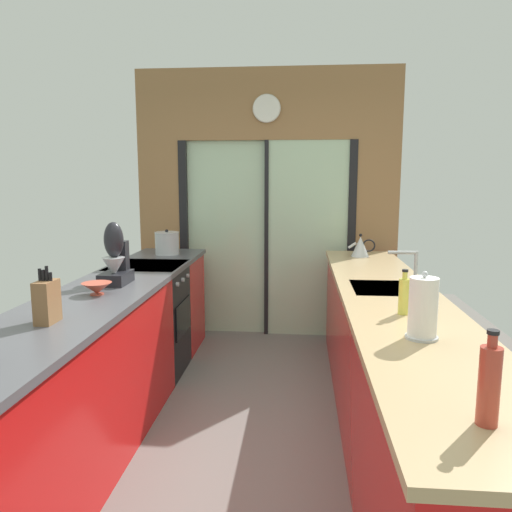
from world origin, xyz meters
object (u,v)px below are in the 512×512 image
mixing_bowl_far (97,288)px  paper_towel_roll (423,309)px  stand_mixer (115,260)px  oven_range (149,319)px  kettle (361,246)px  soap_bottle_near (489,384)px  knife_block (47,301)px  soap_bottle_far (404,295)px  stock_pot (167,243)px

mixing_bowl_far → paper_towel_roll: (1.78, -0.68, 0.10)m
stand_mixer → oven_range: bearing=91.4°
paper_towel_roll → stand_mixer: bearing=150.6°
kettle → soap_bottle_near: soap_bottle_near is taller
knife_block → stand_mixer: (0.00, 0.92, 0.05)m
oven_range → soap_bottle_far: (1.80, -1.34, 0.57)m
knife_block → kettle: knife_block is taller
stock_pot → soap_bottle_far: 2.61m
mixing_bowl_far → soap_bottle_far: soap_bottle_far is taller
kettle → paper_towel_roll: size_ratio=0.81×
oven_range → paper_towel_roll: 2.57m
mixing_bowl_far → soap_bottle_far: (1.78, -0.28, 0.06)m
mixing_bowl_far → kettle: bearing=43.0°
stand_mixer → paper_towel_roll: (1.78, -1.00, -0.02)m
stand_mixer → knife_block: bearing=-90.0°
kettle → soap_bottle_far: size_ratio=1.03×
stock_pot → soap_bottle_near: bearing=-60.1°
kettle → knife_block: bearing=-128.2°
soap_bottle_near → paper_towel_roll: paper_towel_roll is taller
kettle → soap_bottle_near: size_ratio=0.87×
soap_bottle_near → soap_bottle_far: soap_bottle_near is taller
soap_bottle_near → paper_towel_roll: (-0.00, 0.79, 0.01)m
paper_towel_roll → knife_block: bearing=177.4°
stand_mixer → kettle: 2.23m
knife_block → paper_towel_roll: paper_towel_roll is taller
knife_block → kettle: (1.78, 2.26, -0.02)m
oven_range → kettle: kettle is taller
mixing_bowl_far → kettle: size_ratio=0.74×
knife_block → stand_mixer: stand_mixer is taller
stock_pot → kettle: 1.78m
mixing_bowl_far → soap_bottle_near: bearing=-39.5°
oven_range → stock_pot: (0.02, 0.57, 0.57)m
stand_mixer → soap_bottle_far: stand_mixer is taller
stand_mixer → soap_bottle_far: bearing=-18.6°
oven_range → soap_bottle_far: 2.31m
soap_bottle_near → kettle: bearing=90.0°
kettle → oven_range: bearing=-161.4°
paper_towel_roll → kettle: bearing=89.9°
mixing_bowl_far → knife_block: knife_block is taller
stock_pot → soap_bottle_far: size_ratio=0.99×
soap_bottle_far → oven_range: bearing=143.4°
paper_towel_roll → mixing_bowl_far: bearing=159.1°
oven_range → soap_bottle_near: soap_bottle_near is taller
stand_mixer → stock_pot: size_ratio=1.78×
knife_block → stock_pot: knife_block is taller
mixing_bowl_far → knife_block: bearing=-90.0°
knife_block → kettle: 2.88m
knife_block → soap_bottle_far: knife_block is taller
paper_towel_roll → stock_pot: bearing=127.7°
mixing_bowl_far → paper_towel_roll: size_ratio=0.60×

